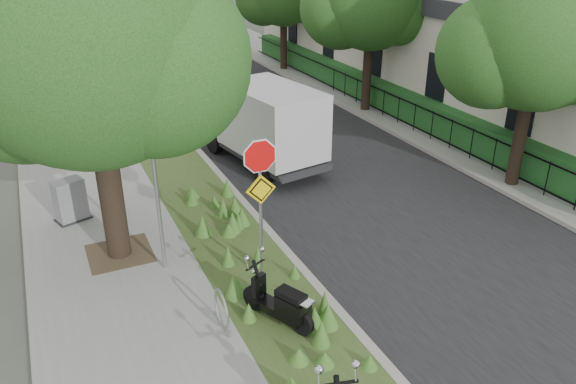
% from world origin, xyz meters
% --- Properties ---
extents(ground, '(120.00, 120.00, 0.00)m').
position_xyz_m(ground, '(0.00, 0.00, 0.00)').
color(ground, '#4C5147').
rests_on(ground, ground).
extents(sidewalk_near, '(3.50, 60.00, 0.12)m').
position_xyz_m(sidewalk_near, '(-4.25, 10.00, 0.06)').
color(sidewalk_near, gray).
rests_on(sidewalk_near, ground).
extents(verge, '(2.00, 60.00, 0.12)m').
position_xyz_m(verge, '(-1.50, 10.00, 0.06)').
color(verge, '#364E21').
rests_on(verge, ground).
extents(kerb_near, '(0.20, 60.00, 0.13)m').
position_xyz_m(kerb_near, '(-0.50, 10.00, 0.07)').
color(kerb_near, '#9E9991').
rests_on(kerb_near, ground).
extents(road, '(7.00, 60.00, 0.01)m').
position_xyz_m(road, '(3.00, 10.00, 0.01)').
color(road, black).
rests_on(road, ground).
extents(kerb_far, '(0.20, 60.00, 0.13)m').
position_xyz_m(kerb_far, '(6.50, 10.00, 0.07)').
color(kerb_far, '#9E9991').
rests_on(kerb_far, ground).
extents(footpath_far, '(3.20, 60.00, 0.12)m').
position_xyz_m(footpath_far, '(8.20, 10.00, 0.06)').
color(footpath_far, gray).
rests_on(footpath_far, ground).
extents(street_tree_main, '(6.21, 5.54, 7.66)m').
position_xyz_m(street_tree_main, '(-4.08, 2.86, 4.80)').
color(street_tree_main, black).
rests_on(street_tree_main, ground).
extents(bare_post, '(0.08, 0.08, 4.00)m').
position_xyz_m(bare_post, '(-3.20, 1.80, 2.12)').
color(bare_post, '#A5A8AD').
rests_on(bare_post, ground).
extents(bike_hoop, '(0.06, 0.78, 0.77)m').
position_xyz_m(bike_hoop, '(-2.70, -0.60, 0.50)').
color(bike_hoop, '#A5A8AD').
rests_on(bike_hoop, ground).
extents(sign_assembly, '(0.94, 0.08, 3.22)m').
position_xyz_m(sign_assembly, '(-1.40, 0.58, 2.33)').
color(sign_assembly, '#A5A8AD').
rests_on(sign_assembly, ground).
extents(fence_far, '(0.04, 24.00, 1.00)m').
position_xyz_m(fence_far, '(7.20, 10.00, 0.67)').
color(fence_far, black).
rests_on(fence_far, ground).
extents(hedge_far, '(1.00, 24.00, 1.10)m').
position_xyz_m(hedge_far, '(7.90, 10.00, 0.67)').
color(hedge_far, '#1A491E').
rests_on(hedge_far, footpath_far).
extents(far_tree_a, '(4.60, 4.10, 6.22)m').
position_xyz_m(far_tree_a, '(6.94, 2.05, 4.13)').
color(far_tree_a, black).
rests_on(far_tree_a, ground).
extents(scooter_near, '(0.86, 1.55, 0.80)m').
position_xyz_m(scooter_near, '(-1.63, -1.07, 0.51)').
color(scooter_near, black).
rests_on(scooter_near, ground).
extents(box_truck, '(2.67, 5.08, 2.19)m').
position_xyz_m(box_truck, '(1.15, 6.65, 1.43)').
color(box_truck, '#262628').
rests_on(box_truck, ground).
extents(utility_cabinet, '(0.94, 0.77, 1.08)m').
position_xyz_m(utility_cabinet, '(-4.79, 4.98, 0.64)').
color(utility_cabinet, '#262628').
rests_on(utility_cabinet, ground).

